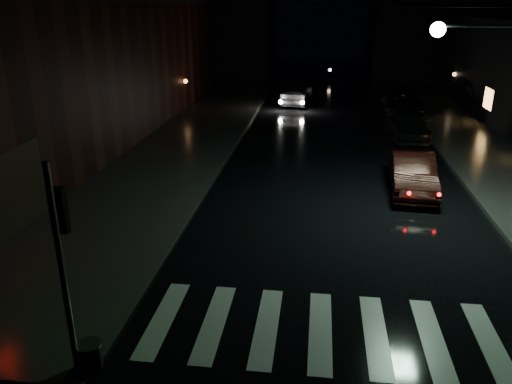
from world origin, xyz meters
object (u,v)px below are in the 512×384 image
(parked_car_c, at_px, (407,125))
(oncoming_car, at_px, (297,93))
(parked_car_b, at_px, (412,173))
(parked_car_d, at_px, (402,101))
(parked_car_a, at_px, (413,175))

(parked_car_c, height_order, oncoming_car, oncoming_car)
(parked_car_b, relative_size, parked_car_c, 0.97)
(parked_car_c, bearing_deg, parked_car_d, 81.82)
(parked_car_a, relative_size, parked_car_c, 0.84)
(parked_car_a, distance_m, parked_car_c, 8.66)
(parked_car_b, height_order, parked_car_c, parked_car_b)
(parked_car_b, xyz_separation_m, parked_car_c, (1.12, 8.62, -0.07))
(oncoming_car, bearing_deg, parked_car_b, 111.37)
(parked_car_d, bearing_deg, parked_car_b, -97.85)
(parked_car_c, xyz_separation_m, oncoming_car, (-6.42, 8.91, 0.13))
(parked_car_a, xyz_separation_m, parked_car_c, (1.06, 8.60, 0.01))
(parked_car_a, bearing_deg, parked_car_c, 88.99)
(parked_car_a, height_order, oncoming_car, oncoming_car)
(parked_car_a, distance_m, parked_car_d, 15.60)
(parked_car_c, relative_size, oncoming_car, 0.95)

